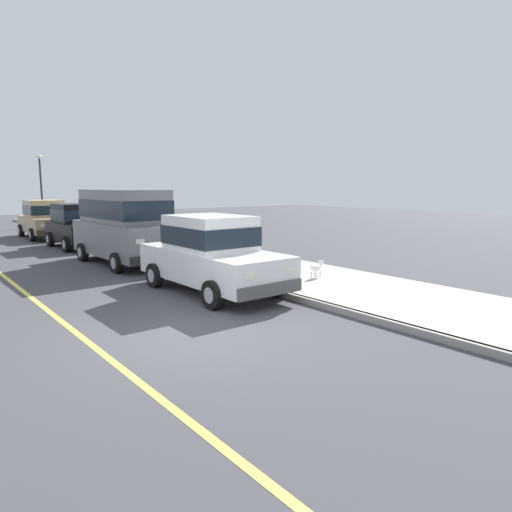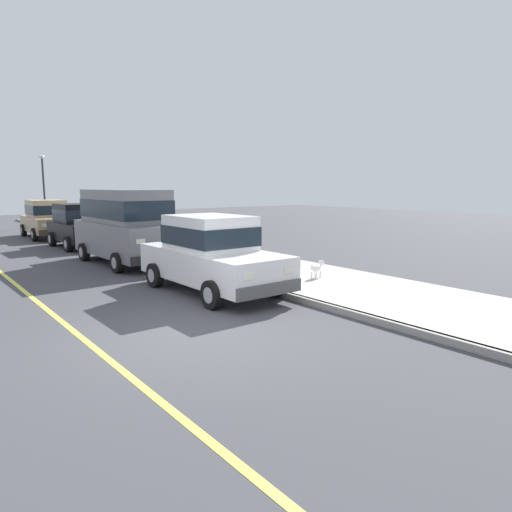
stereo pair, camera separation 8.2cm
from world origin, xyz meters
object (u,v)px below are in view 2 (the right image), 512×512
Objects in this scene: street_lamp at (43,182)px; car_black_hatchback at (79,225)px; car_tan_sedan at (47,218)px; car_grey_van at (125,223)px; car_white_sedan at (211,253)px; dog_white at (317,267)px.

car_black_hatchback is at bearing -96.84° from street_lamp.
car_grey_van is at bearing -89.76° from car_tan_sedan.
car_tan_sedan is (-0.11, 4.88, 0.01)m from car_black_hatchback.
street_lamp is at bearing 85.13° from car_grey_van.
car_grey_van reaches higher than car_white_sedan.
car_black_hatchback is (0.05, 10.76, -0.01)m from car_white_sedan.
car_tan_sedan is at bearing 100.08° from dog_white.
car_tan_sedan is 6.26× the size of dog_white.
car_tan_sedan is at bearing 90.22° from car_white_sedan.
car_grey_van is 1.12× the size of street_lamp.
street_lamp is (1.41, 16.51, 1.51)m from car_grey_van.
car_white_sedan is 22.04m from street_lamp.
car_white_sedan is at bearing -89.83° from car_grey_van.
car_tan_sedan reaches higher than car_black_hatchback.
dog_white is at bearing -79.92° from car_tan_sedan.
dog_white is at bearing -86.27° from street_lamp.
street_lamp is (1.45, 6.27, 1.92)m from car_tan_sedan.
car_white_sedan is 0.93× the size of car_grey_van.
car_white_sedan is at bearing -93.63° from street_lamp.
street_lamp is at bearing 86.37° from car_white_sedan.
street_lamp reaches higher than car_grey_van.
car_black_hatchback is at bearing 89.25° from car_grey_van.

